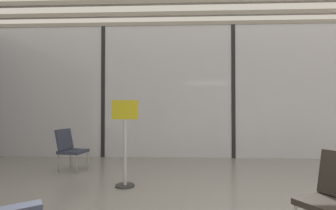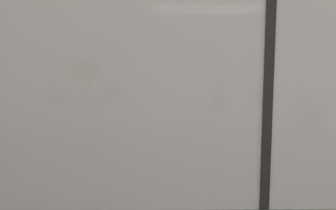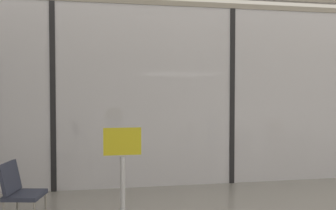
# 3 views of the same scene
# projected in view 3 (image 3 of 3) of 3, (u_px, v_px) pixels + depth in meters

# --- Properties ---
(glass_curtain_wall) EXTENTS (14.00, 0.08, 3.55)m
(glass_curtain_wall) POSITION_uv_depth(u_px,v_px,m) (231.00, 96.00, 7.13)
(glass_curtain_wall) COLOR silver
(glass_curtain_wall) RESTS_ON ground
(window_mullion_0) EXTENTS (0.10, 0.12, 3.55)m
(window_mullion_0) POSITION_uv_depth(u_px,v_px,m) (53.00, 97.00, 6.52)
(window_mullion_0) COLOR black
(window_mullion_0) RESTS_ON ground
(window_mullion_1) EXTENTS (0.10, 0.12, 3.55)m
(window_mullion_1) POSITION_uv_depth(u_px,v_px,m) (231.00, 96.00, 7.13)
(window_mullion_1) COLOR black
(window_mullion_1) RESTS_ON ground
(parked_airplane) EXTENTS (12.97, 3.74, 3.74)m
(parked_airplane) POSITION_uv_depth(u_px,v_px,m) (141.00, 92.00, 13.25)
(parked_airplane) COLOR silver
(parked_airplane) RESTS_ON ground
(lounge_chair_4) EXTENTS (0.61, 0.57, 0.87)m
(lounge_chair_4) POSITION_uv_depth(u_px,v_px,m) (19.00, 188.00, 4.93)
(lounge_chair_4) COLOR #33384C
(lounge_chair_4) RESTS_ON ground
(info_sign) EXTENTS (0.44, 0.32, 1.44)m
(info_sign) POSITION_uv_depth(u_px,v_px,m) (123.00, 192.00, 4.09)
(info_sign) COLOR #333333
(info_sign) RESTS_ON ground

